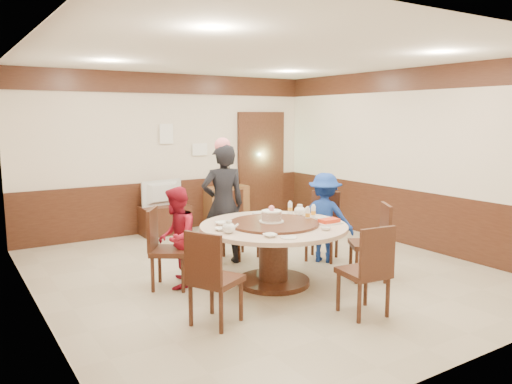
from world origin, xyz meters
TOP-DOWN VIEW (x-y plane):
  - room at (0.01, 0.01)m, footprint 6.00×6.04m
  - banquet_table at (-0.15, -0.48)m, footprint 1.80×1.80m
  - chair_0 at (1.06, 0.04)m, footprint 0.62×0.62m
  - chair_1 at (0.11, 0.79)m, footprint 0.50×0.51m
  - chair_2 at (-1.29, 0.10)m, footprint 0.61×0.61m
  - chair_3 at (-1.33, -1.16)m, footprint 0.60×0.59m
  - chair_4 at (0.09, -1.79)m, footprint 0.49×0.50m
  - chair_5 at (0.98, -0.98)m, footprint 0.61×0.61m
  - person_standing at (-0.25, 0.63)m, footprint 0.68×0.52m
  - person_red at (-1.20, 0.08)m, footprint 0.71×0.75m
  - person_blue at (1.01, -0.05)m, footprint 0.88×0.93m
  - birthday_cake at (-0.16, -0.44)m, footprint 0.30×0.30m
  - teapot_left at (-0.84, -0.58)m, footprint 0.17×0.15m
  - teapot_right at (0.47, -0.19)m, footprint 0.17×0.15m
  - bowl_0 at (-0.70, -0.15)m, footprint 0.16×0.16m
  - bowl_1 at (0.18, -1.05)m, footprint 0.12×0.12m
  - bowl_2 at (-0.55, -0.98)m, footprint 0.14×0.14m
  - bowl_3 at (0.46, -0.62)m, footprint 0.15×0.15m
  - bowl_4 at (-0.85, -0.42)m, footprint 0.14×0.14m
  - bowl_5 at (-0.03, 0.10)m, footprint 0.13×0.13m
  - saucer_near at (-0.40, -1.13)m, footprint 0.18×0.18m
  - saucer_far at (0.30, 0.02)m, footprint 0.18×0.18m
  - shrimp_platter at (0.44, -0.81)m, footprint 0.30×0.20m
  - bottle_0 at (0.35, -0.51)m, footprint 0.06×0.06m
  - bottle_1 at (0.50, -0.43)m, footprint 0.06×0.06m
  - bottle_2 at (0.40, -0.06)m, footprint 0.06×0.06m
  - tv_stand at (-0.26, 2.75)m, footprint 0.85×0.45m
  - television at (-0.26, 2.75)m, footprint 0.79×0.22m
  - side_cabinet at (1.00, 2.78)m, footprint 0.80×0.40m
  - thermos at (1.00, 2.78)m, footprint 0.15×0.15m
  - notice_left at (-0.10, 2.96)m, footprint 0.25×0.00m
  - notice_right at (0.55, 2.96)m, footprint 0.30×0.00m

SIDE VIEW (x-z plane):
  - tv_stand at x=-0.26m, z-range 0.00..0.50m
  - chair_0 at x=1.06m, z-range -0.18..0.79m
  - chair_1 at x=0.11m, z-range -0.18..0.79m
  - chair_2 at x=-1.29m, z-range -0.18..0.79m
  - chair_3 at x=-1.33m, z-range -0.18..0.79m
  - chair_4 at x=0.09m, z-range -0.18..0.79m
  - chair_5 at x=0.98m, z-range -0.18..0.79m
  - side_cabinet at x=1.00m, z-range 0.00..0.75m
  - banquet_table at x=-0.15m, z-range 0.14..0.92m
  - person_red at x=-1.20m, z-range 0.00..1.22m
  - person_blue at x=1.01m, z-range 0.00..1.27m
  - television at x=-0.26m, z-range 0.50..0.95m
  - saucer_near at x=-0.40m, z-range 0.75..0.76m
  - saucer_far at x=0.30m, z-range 0.75..0.76m
  - bowl_4 at x=-0.85m, z-range 0.75..0.78m
  - bowl_2 at x=-0.55m, z-range 0.75..0.79m
  - bowl_1 at x=0.18m, z-range 0.75..0.79m
  - bowl_0 at x=-0.70m, z-range 0.75..0.79m
  - bowl_5 at x=-0.03m, z-range 0.75..0.79m
  - bowl_3 at x=0.46m, z-range 0.75..0.80m
  - shrimp_platter at x=0.44m, z-range 0.75..0.81m
  - teapot_left at x=-0.84m, z-range 0.75..0.87m
  - teapot_right at x=0.47m, z-range 0.75..0.87m
  - bottle_0 at x=0.35m, z-range 0.75..0.91m
  - bottle_1 at x=0.50m, z-range 0.75..0.91m
  - bottle_2 at x=0.40m, z-range 0.75..0.91m
  - person_standing at x=-0.25m, z-range 0.00..1.68m
  - birthday_cake at x=-0.16m, z-range 0.75..0.95m
  - thermos at x=1.00m, z-range 0.75..1.13m
  - room at x=0.01m, z-range -0.34..2.50m
  - notice_right at x=0.55m, z-range 1.34..1.56m
  - notice_left at x=-0.10m, z-range 1.57..1.93m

